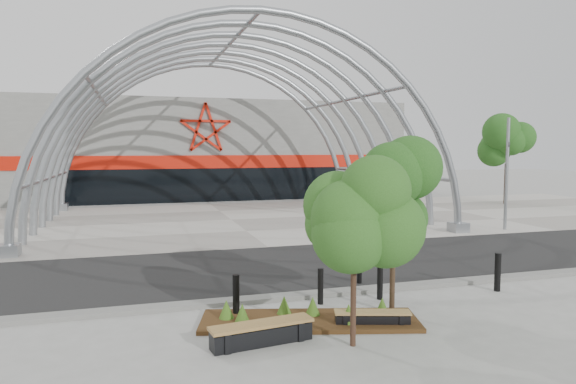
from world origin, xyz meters
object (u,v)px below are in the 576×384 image
object	(u,v)px
street_tree_1	(394,200)
bench_0	(262,334)
bench_1	(372,319)
street_tree_0	(354,218)
signal_pole	(507,172)
bollard_2	(359,269)

from	to	relation	value
street_tree_1	bench_0	world-z (taller)	street_tree_1
bench_0	bench_1	world-z (taller)	bench_0
street_tree_0	bench_1	size ratio (longest dim) A/B	2.11
signal_pole	bench_1	distance (m)	17.01
street_tree_0	bollard_2	distance (m)	5.54
street_tree_0	bollard_2	size ratio (longest dim) A/B	4.21
street_tree_1	bollard_2	bearing A→B (deg)	82.32
street_tree_1	bench_0	bearing A→B (deg)	-163.39
signal_pole	street_tree_0	xyz separation A→B (m)	(-13.65, -11.86, -0.23)
bench_0	bollard_2	bearing A→B (deg)	43.85
bench_0	street_tree_0	bearing A→B (deg)	-18.98
signal_pole	street_tree_1	xyz separation A→B (m)	(-11.81, -10.14, -0.09)
street_tree_1	bench_0	size ratio (longest dim) A/B	1.73
signal_pole	bench_0	xyz separation A→B (m)	(-15.49, -11.23, -2.74)
bench_0	bollard_2	distance (m)	5.63
signal_pole	bollard_2	world-z (taller)	signal_pole
street_tree_1	bollard_2	world-z (taller)	street_tree_1
bench_1	bollard_2	bearing A→B (deg)	69.96
street_tree_0	bench_1	distance (m)	2.88
street_tree_1	bollard_2	xyz separation A→B (m)	(0.38, 2.80, -2.43)
bollard_2	bench_1	bearing A→B (deg)	-110.04
signal_pole	bench_1	world-z (taller)	signal_pole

